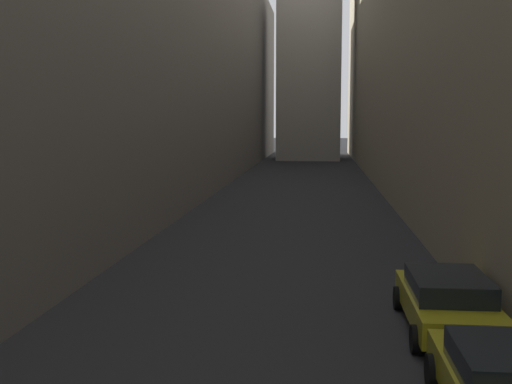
% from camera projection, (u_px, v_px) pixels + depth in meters
% --- Properties ---
extents(ground_plane, '(264.00, 264.00, 0.00)m').
position_uv_depth(ground_plane, '(297.00, 197.00, 40.44)').
color(ground_plane, '#232326').
extents(building_block_left, '(15.84, 108.00, 20.44)m').
position_uv_depth(building_block_left, '(97.00, 39.00, 42.59)').
color(building_block_left, slate).
rests_on(building_block_left, ground).
extents(building_block_right, '(11.03, 108.00, 23.04)m').
position_uv_depth(building_block_right, '(475.00, 13.00, 40.03)').
color(building_block_right, gray).
rests_on(building_block_right, ground).
extents(parked_car_right_far, '(2.05, 4.58, 1.35)m').
position_uv_depth(parked_car_right_far, '(447.00, 301.00, 14.81)').
color(parked_car_right_far, '#A59919').
rests_on(parked_car_right_far, ground).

